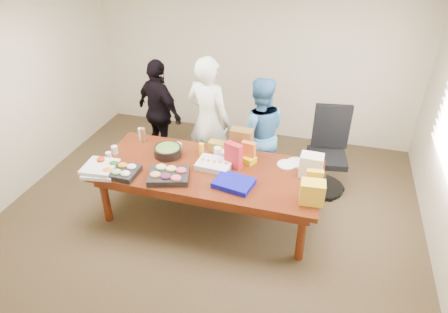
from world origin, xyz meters
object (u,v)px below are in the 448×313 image
(person_center, at_px, (209,121))
(person_right, at_px, (258,134))
(sheet_cake, at_px, (214,164))
(salad_bowl, at_px, (168,151))
(office_chair, at_px, (327,155))
(conference_table, at_px, (209,193))

(person_center, bearing_deg, person_right, -162.35)
(person_center, height_order, sheet_cake, person_center)
(person_right, bearing_deg, salad_bowl, 18.32)
(office_chair, distance_m, salad_bowl, 2.20)
(conference_table, relative_size, office_chair, 2.34)
(salad_bowl, bearing_deg, conference_table, -15.04)
(salad_bowl, bearing_deg, person_center, 65.98)
(person_right, xyz_separation_m, sheet_cake, (-0.38, -0.87, -0.04))
(person_right, bearing_deg, conference_table, 46.72)
(office_chair, bearing_deg, conference_table, -152.79)
(person_center, xyz_separation_m, person_right, (0.72, 0.03, -0.12))
(office_chair, relative_size, sheet_cake, 2.81)
(person_center, relative_size, salad_bowl, 5.18)
(conference_table, height_order, salad_bowl, salad_bowl)
(person_center, xyz_separation_m, salad_bowl, (-0.33, -0.73, -0.14))
(conference_table, height_order, person_right, person_right)
(office_chair, bearing_deg, person_right, 176.33)
(conference_table, relative_size, sheet_cake, 6.57)
(office_chair, height_order, person_center, person_center)
(conference_table, height_order, office_chair, office_chair)
(conference_table, height_order, person_center, person_center)
(person_center, relative_size, person_right, 1.14)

